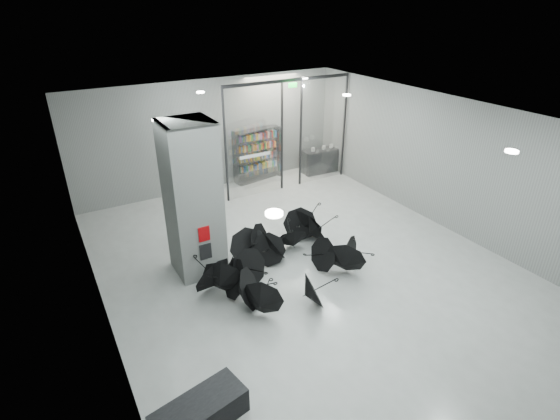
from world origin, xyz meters
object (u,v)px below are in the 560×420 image
shop_counter (321,161)px  umbrella_cluster (277,262)px  column (193,200)px  bench (200,413)px  bookshelf (257,155)px

shop_counter → umbrella_cluster: umbrella_cluster is taller
column → shop_counter: bearing=31.3°
bench → umbrella_cluster: bearing=33.2°
shop_counter → bookshelf: bearing=171.2°
bookshelf → umbrella_cluster: size_ratio=0.43×
column → umbrella_cluster: column is taller
bench → shop_counter: (8.51, 8.63, 0.22)m
column → bookshelf: (4.22, 4.75, -0.98)m
bookshelf → column: bearing=-141.6°
bench → bookshelf: bearing=46.5°
column → shop_counter: size_ratio=2.52×
bookshelf → umbrella_cluster: bookshelf is taller
bench → bookshelf: bookshelf is taller
column → bench: size_ratio=2.54×
bench → bookshelf: 10.93m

